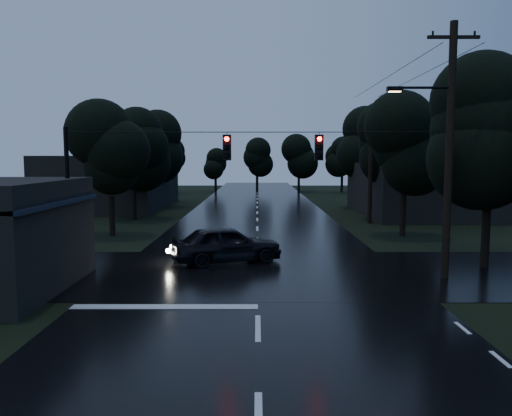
{
  "coord_description": "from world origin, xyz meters",
  "views": [
    {
      "loc": [
        -0.03,
        -8.62,
        4.77
      ],
      "look_at": [
        -0.07,
        13.17,
        2.61
      ],
      "focal_mm": 35.0,
      "sensor_mm": 36.0,
      "label": 1
    }
  ],
  "objects": [
    {
      "name": "tree_corner_near",
      "position": [
        10.0,
        13.0,
        5.99
      ],
      "size": [
        4.48,
        4.48,
        9.44
      ],
      "color": "black",
      "rests_on": "ground"
    },
    {
      "name": "tree_left_c",
      "position": [
        -10.2,
        40.0,
        5.99
      ],
      "size": [
        4.48,
        4.48,
        9.44
      ],
      "color": "black",
      "rests_on": "ground"
    },
    {
      "name": "tree_left_b",
      "position": [
        -9.6,
        30.0,
        5.62
      ],
      "size": [
        4.2,
        4.2,
        8.85
      ],
      "color": "black",
      "rests_on": "ground"
    },
    {
      "name": "utility_pole_far",
      "position": [
        8.3,
        28.0,
        3.88
      ],
      "size": [
        2.0,
        0.3,
        7.5
      ],
      "color": "black",
      "rests_on": "ground"
    },
    {
      "name": "tree_right_c",
      "position": [
        10.2,
        40.0,
        6.37
      ],
      "size": [
        4.76,
        4.76,
        10.03
      ],
      "color": "black",
      "rests_on": "ground"
    },
    {
      "name": "utility_pole_main",
      "position": [
        7.41,
        11.0,
        5.26
      ],
      "size": [
        3.5,
        0.3,
        10.0
      ],
      "color": "black",
      "rests_on": "ground"
    },
    {
      "name": "tree_right_a",
      "position": [
        9.0,
        22.0,
        5.62
      ],
      "size": [
        4.2,
        4.2,
        8.85
      ],
      "color": "black",
      "rests_on": "ground"
    },
    {
      "name": "building_far_right",
      "position": [
        14.0,
        34.0,
        2.2
      ],
      "size": [
        10.0,
        14.0,
        4.4
      ],
      "primitive_type": "cube",
      "color": "black",
      "rests_on": "ground"
    },
    {
      "name": "span_signals",
      "position": [
        0.56,
        10.99,
        5.24
      ],
      "size": [
        15.0,
        0.37,
        1.12
      ],
      "color": "black",
      "rests_on": "ground"
    },
    {
      "name": "car",
      "position": [
        -1.43,
        14.0,
        0.86
      ],
      "size": [
        5.44,
        3.62,
        1.72
      ],
      "primitive_type": "imported",
      "rotation": [
        0.0,
        0.0,
        1.91
      ],
      "color": "black",
      "rests_on": "ground"
    },
    {
      "name": "tree_left_a",
      "position": [
        -9.0,
        22.0,
        5.24
      ],
      "size": [
        3.92,
        3.92,
        8.26
      ],
      "color": "black",
      "rests_on": "ground"
    },
    {
      "name": "main_road",
      "position": [
        0.0,
        30.0,
        0.0
      ],
      "size": [
        12.0,
        120.0,
        0.02
      ],
      "primitive_type": "cube",
      "color": "black",
      "rests_on": "ground"
    },
    {
      "name": "cross_street",
      "position": [
        0.0,
        12.0,
        0.0
      ],
      "size": [
        60.0,
        9.0,
        0.02
      ],
      "primitive_type": "cube",
      "color": "black",
      "rests_on": "ground"
    },
    {
      "name": "building_far_left",
      "position": [
        -14.0,
        40.0,
        2.5
      ],
      "size": [
        10.0,
        16.0,
        5.0
      ],
      "primitive_type": "cube",
      "color": "black",
      "rests_on": "ground"
    },
    {
      "name": "anchor_pole_left",
      "position": [
        -7.5,
        11.0,
        3.0
      ],
      "size": [
        0.18,
        0.18,
        6.0
      ],
      "primitive_type": "cylinder",
      "color": "black",
      "rests_on": "ground"
    },
    {
      "name": "tree_right_b",
      "position": [
        9.6,
        30.0,
        5.99
      ],
      "size": [
        4.48,
        4.48,
        9.44
      ],
      "color": "black",
      "rests_on": "ground"
    }
  ]
}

